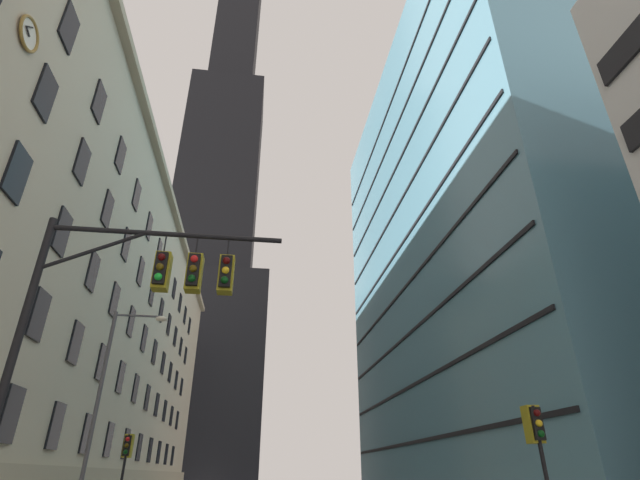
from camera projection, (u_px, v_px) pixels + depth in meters
name	position (u px, v px, depth m)	size (l,w,h in m)	color
station_building	(57.00, 315.00, 38.97)	(14.55, 75.14, 27.59)	#BCAF93
dark_skyscraper	(215.00, 223.00, 115.30)	(27.37, 27.37, 199.12)	black
glass_office_midrise	(490.00, 242.00, 43.31)	(17.64, 39.51, 42.40)	teal
traffic_signal_mast	(142.00, 298.00, 11.99)	(6.34, 0.63, 7.79)	black
traffic_light_near_right	(536.00, 431.00, 13.53)	(0.40, 0.63, 3.47)	black
traffic_light_far_left	(127.00, 450.00, 22.32)	(0.40, 0.63, 3.41)	black
street_lamppost	(108.00, 389.00, 20.41)	(2.48, 0.32, 8.50)	#47474C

